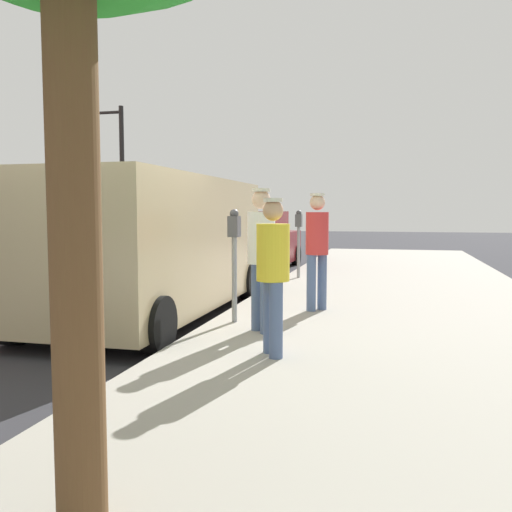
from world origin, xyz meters
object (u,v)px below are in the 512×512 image
at_px(parking_meter_near, 234,246).
at_px(parking_meter_far, 299,232).
at_px(pedestrian_in_red, 317,243).
at_px(traffic_light_corner, 100,157).
at_px(pedestrian_in_white, 261,250).
at_px(parked_van, 155,243).
at_px(parked_sedan_ahead, 255,243).
at_px(pedestrian_in_yellow, 273,267).

distance_m(parking_meter_near, parking_meter_far, 5.15).
xyz_separation_m(parking_meter_far, pedestrian_in_red, (0.96, -4.01, -0.02)).
distance_m(pedestrian_in_red, traffic_light_corner, 12.70).
relative_size(pedestrian_in_red, pedestrian_in_white, 1.00).
distance_m(pedestrian_in_red, parked_van, 2.49).
distance_m(parking_meter_near, parked_van, 1.69).
height_order(parking_meter_near, traffic_light_corner, traffic_light_corner).
height_order(parking_meter_far, traffic_light_corner, traffic_light_corner).
bearing_deg(parking_meter_far, parked_sedan_ahead, 122.01).
bearing_deg(pedestrian_in_yellow, parking_meter_near, 119.16).
bearing_deg(parking_meter_near, pedestrian_in_yellow, -60.84).
relative_size(parking_meter_far, parked_van, 0.29).
bearing_deg(pedestrian_in_yellow, pedestrian_in_white, 109.73).
relative_size(pedestrian_in_red, traffic_light_corner, 0.34).
relative_size(parked_van, parked_sedan_ahead, 1.18).
bearing_deg(parking_meter_near, parked_sedan_ahead, 102.23).
bearing_deg(parked_sedan_ahead, traffic_light_corner, 160.21).
bearing_deg(parked_sedan_ahead, parking_meter_far, -57.99).
xyz_separation_m(parking_meter_far, traffic_light_corner, (-7.77, 4.92, 2.34)).
height_order(parked_van, parked_sedan_ahead, parked_van).
bearing_deg(parked_van, parking_meter_near, -27.22).
bearing_deg(parked_van, traffic_light_corner, 124.00).
bearing_deg(pedestrian_in_white, parking_meter_far, 94.99).
distance_m(parked_sedan_ahead, traffic_light_corner, 7.01).
xyz_separation_m(parking_meter_far, parked_van, (-1.50, -4.38, -0.03)).
distance_m(parking_meter_near, pedestrian_in_red, 1.49).
xyz_separation_m(parking_meter_near, parking_meter_far, (0.00, 5.15, 0.00)).
height_order(parked_van, traffic_light_corner, traffic_light_corner).
bearing_deg(parking_meter_near, traffic_light_corner, 127.66).
distance_m(parking_meter_far, pedestrian_in_red, 4.12).
distance_m(pedestrian_in_white, parked_van, 2.37).
bearing_deg(traffic_light_corner, pedestrian_in_red, -45.63).
height_order(pedestrian_in_red, parked_van, parked_van).
relative_size(pedestrian_in_white, pedestrian_in_yellow, 1.09).
bearing_deg(parked_sedan_ahead, pedestrian_in_yellow, -74.72).
bearing_deg(traffic_light_corner, parking_meter_near, -52.34).
bearing_deg(pedestrian_in_red, parked_van, -171.38).
xyz_separation_m(pedestrian_in_white, parked_van, (-2.00, 1.29, -0.01)).
xyz_separation_m(parking_meter_near, traffic_light_corner, (-7.77, 10.07, 2.34)).
xyz_separation_m(parking_meter_far, parked_sedan_ahead, (-1.71, 2.74, -0.43)).
bearing_deg(pedestrian_in_red, parked_sedan_ahead, 111.58).
xyz_separation_m(pedestrian_in_yellow, parked_sedan_ahead, (-2.58, 9.45, -0.33)).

